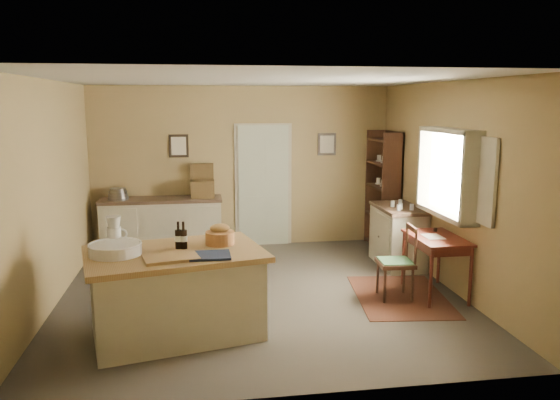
% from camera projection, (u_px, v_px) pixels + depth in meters
% --- Properties ---
extents(ground, '(5.00, 5.00, 0.00)m').
position_uv_depth(ground, '(260.00, 294.00, 7.02)').
color(ground, '#52493F').
rests_on(ground, ground).
extents(wall_back, '(5.00, 0.10, 2.70)m').
position_uv_depth(wall_back, '(243.00, 167.00, 9.21)').
color(wall_back, '#987D4C').
rests_on(wall_back, ground).
extents(wall_front, '(5.00, 0.10, 2.70)m').
position_uv_depth(wall_front, '(295.00, 240.00, 4.34)').
color(wall_front, '#987D4C').
rests_on(wall_front, ground).
extents(wall_left, '(0.10, 5.00, 2.70)m').
position_uv_depth(wall_left, '(48.00, 195.00, 6.41)').
color(wall_left, '#987D4C').
rests_on(wall_left, ground).
extents(wall_right, '(0.10, 5.00, 2.70)m').
position_uv_depth(wall_right, '(449.00, 186.00, 7.15)').
color(wall_right, '#987D4C').
rests_on(wall_right, ground).
extents(ceiling, '(5.00, 5.00, 0.00)m').
position_uv_depth(ceiling, '(259.00, 79.00, 6.54)').
color(ceiling, silver).
rests_on(ceiling, wall_back).
extents(door, '(0.97, 0.06, 2.11)m').
position_uv_depth(door, '(263.00, 184.00, 9.28)').
color(door, '#B7BEA3').
rests_on(door, ground).
extents(framed_prints, '(2.82, 0.02, 0.38)m').
position_uv_depth(framed_prints, '(254.00, 145.00, 9.15)').
color(framed_prints, black).
rests_on(framed_prints, ground).
extents(window, '(0.25, 1.99, 1.12)m').
position_uv_depth(window, '(451.00, 173.00, 6.91)').
color(window, '#B6AD91').
rests_on(window, ground).
extents(work_island, '(2.01, 1.53, 1.20)m').
position_uv_depth(work_island, '(175.00, 291.00, 5.72)').
color(work_island, '#B6AD91').
rests_on(work_island, ground).
extents(sideboard, '(1.94, 0.55, 1.18)m').
position_uv_depth(sideboard, '(162.00, 224.00, 8.87)').
color(sideboard, '#B6AD91').
rests_on(sideboard, ground).
extents(rug, '(1.27, 1.71, 0.01)m').
position_uv_depth(rug, '(400.00, 296.00, 6.92)').
color(rug, '#512B17').
rests_on(rug, ground).
extents(writing_desk, '(0.58, 0.95, 0.82)m').
position_uv_depth(writing_desk, '(436.00, 244.00, 6.87)').
color(writing_desk, '#39130D').
rests_on(writing_desk, ground).
extents(desk_chair, '(0.46, 0.46, 0.91)m').
position_uv_depth(desk_chair, '(395.00, 263.00, 6.79)').
color(desk_chair, black).
rests_on(desk_chair, ground).
extents(right_cabinet, '(0.59, 1.06, 0.99)m').
position_uv_depth(right_cabinet, '(398.00, 235.00, 8.19)').
color(right_cabinet, '#B6AD91').
rests_on(right_cabinet, ground).
extents(shelving_unit, '(0.33, 0.88, 1.96)m').
position_uv_depth(shelving_unit, '(385.00, 190.00, 9.14)').
color(shelving_unit, black).
rests_on(shelving_unit, ground).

